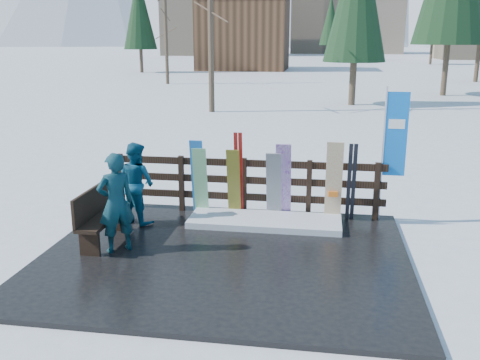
% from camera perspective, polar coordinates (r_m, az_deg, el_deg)
% --- Properties ---
extents(ground, '(700.00, 700.00, 0.00)m').
position_cam_1_polar(ground, '(8.94, -1.69, -8.44)').
color(ground, white).
rests_on(ground, ground).
extents(deck, '(6.00, 5.00, 0.08)m').
position_cam_1_polar(deck, '(8.92, -1.70, -8.21)').
color(deck, black).
rests_on(deck, ground).
extents(fence, '(5.60, 0.10, 1.15)m').
position_cam_1_polar(fence, '(10.75, 0.44, -0.22)').
color(fence, black).
rests_on(fence, deck).
extents(snow_patch, '(2.90, 1.00, 0.12)m').
position_cam_1_polar(snow_patch, '(10.30, 2.66, -4.41)').
color(snow_patch, white).
rests_on(snow_patch, deck).
extents(bench, '(0.41, 1.50, 0.97)m').
position_cam_1_polar(bench, '(9.58, -14.79, -3.53)').
color(bench, black).
rests_on(bench, deck).
extents(snowboard_0, '(0.26, 0.27, 1.55)m').
position_cam_1_polar(snowboard_0, '(10.68, -4.53, 0.27)').
color(snowboard_0, blue).
rests_on(snowboard_0, deck).
extents(snowboard_1, '(0.28, 0.25, 1.39)m').
position_cam_1_polar(snowboard_1, '(10.69, -4.24, -0.15)').
color(snowboard_1, white).
rests_on(snowboard_1, deck).
extents(snowboard_2, '(0.26, 0.29, 1.39)m').
position_cam_1_polar(snowboard_2, '(10.56, -0.67, -0.31)').
color(snowboard_2, gold).
rests_on(snowboard_2, deck).
extents(snowboard_3, '(0.29, 0.41, 1.54)m').
position_cam_1_polar(snowboard_3, '(10.42, 4.66, -0.12)').
color(snowboard_3, silver).
rests_on(snowboard_3, deck).
extents(snowboard_4, '(0.29, 0.35, 1.35)m').
position_cam_1_polar(snowboard_4, '(10.46, 3.61, -0.58)').
color(snowboard_4, black).
rests_on(snowboard_4, deck).
extents(snowboard_5, '(0.32, 0.27, 1.59)m').
position_cam_1_polar(snowboard_5, '(10.39, 9.97, -0.19)').
color(snowboard_5, white).
rests_on(snowboard_5, deck).
extents(ski_pair_a, '(0.17, 0.24, 1.71)m').
position_cam_1_polar(ski_pair_a, '(10.57, -0.14, 0.62)').
color(ski_pair_a, maroon).
rests_on(ski_pair_a, deck).
extents(ski_pair_b, '(0.17, 0.28, 1.56)m').
position_cam_1_polar(ski_pair_b, '(10.48, 11.79, -0.25)').
color(ski_pair_b, black).
rests_on(ski_pair_b, deck).
extents(rental_flag, '(0.45, 0.04, 2.60)m').
position_cam_1_polar(rental_flag, '(10.56, 15.98, 4.20)').
color(rental_flag, silver).
rests_on(rental_flag, deck).
extents(person_front, '(0.73, 0.70, 1.68)m').
position_cam_1_polar(person_front, '(9.02, -13.10, -2.38)').
color(person_front, '#114E48').
rests_on(person_front, deck).
extents(person_back, '(0.95, 0.89, 1.57)m').
position_cam_1_polar(person_back, '(10.39, -11.00, -0.30)').
color(person_back, navy).
rests_on(person_back, deck).
extents(resort_buildings, '(73.00, 87.60, 22.60)m').
position_cam_1_polar(resort_buildings, '(123.63, 9.16, 17.59)').
color(resort_buildings, tan).
rests_on(resort_buildings, ground).
extents(trees, '(41.89, 68.92, 12.98)m').
position_cam_1_polar(trees, '(57.22, 13.21, 16.73)').
color(trees, '#382B1E').
rests_on(trees, ground).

